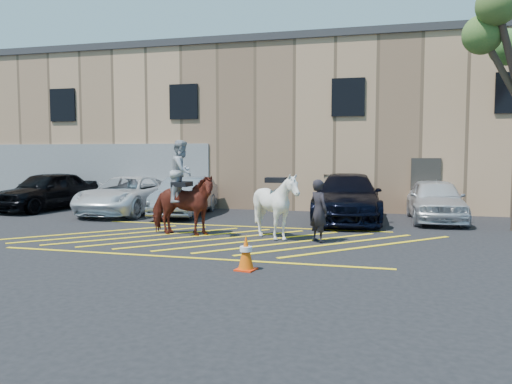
% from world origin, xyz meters
% --- Properties ---
extents(ground, '(90.00, 90.00, 0.00)m').
position_xyz_m(ground, '(0.00, 0.00, 0.00)').
color(ground, black).
rests_on(ground, ground).
extents(car_black_suv, '(2.56, 5.00, 1.63)m').
position_xyz_m(car_black_suv, '(-9.29, 4.73, 0.81)').
color(car_black_suv, black).
rests_on(car_black_suv, ground).
extents(car_white_pickup, '(2.55, 5.33, 1.47)m').
position_xyz_m(car_white_pickup, '(-5.39, 4.45, 0.73)').
color(car_white_pickup, white).
rests_on(car_white_pickup, ground).
extents(car_silver_sedan, '(1.99, 4.57, 1.46)m').
position_xyz_m(car_silver_sedan, '(-2.95, 4.53, 0.73)').
color(car_silver_sedan, gray).
rests_on(car_silver_sedan, ground).
extents(car_blue_suv, '(2.64, 5.80, 1.64)m').
position_xyz_m(car_blue_suv, '(3.20, 4.57, 0.82)').
color(car_blue_suv, black).
rests_on(car_blue_suv, ground).
extents(car_white_suv, '(1.93, 4.46, 1.50)m').
position_xyz_m(car_white_suv, '(6.21, 5.13, 0.75)').
color(car_white_suv, silver).
rests_on(car_white_suv, ground).
extents(handler, '(0.73, 0.72, 1.69)m').
position_xyz_m(handler, '(2.78, -0.01, 0.85)').
color(handler, black).
rests_on(handler, ground).
extents(warehouse, '(32.42, 10.20, 7.30)m').
position_xyz_m(warehouse, '(-0.01, 11.99, 3.65)').
color(warehouse, tan).
rests_on(warehouse, ground).
extents(hatching_zone, '(12.60, 5.12, 0.01)m').
position_xyz_m(hatching_zone, '(-0.00, -0.30, 0.01)').
color(hatching_zone, yellow).
rests_on(hatching_zone, ground).
extents(mounted_bay, '(2.11, 0.99, 2.76)m').
position_xyz_m(mounted_bay, '(-1.20, 0.08, 1.11)').
color(mounted_bay, maroon).
rests_on(mounted_bay, ground).
extents(saddled_white, '(1.60, 1.77, 1.85)m').
position_xyz_m(saddled_white, '(1.58, 0.10, 0.93)').
color(saddled_white, white).
rests_on(saddled_white, ground).
extents(traffic_cone, '(0.44, 0.44, 0.73)m').
position_xyz_m(traffic_cone, '(1.76, -3.62, 0.37)').
color(traffic_cone, red).
rests_on(traffic_cone, ground).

